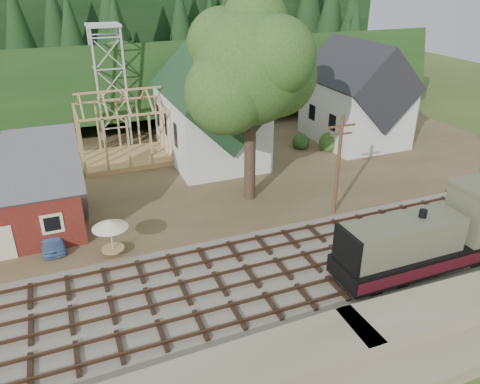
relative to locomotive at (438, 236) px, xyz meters
name	(u,v)px	position (x,y,z in m)	size (l,w,h in m)	color
ground	(282,272)	(-9.17, 3.00, -2.22)	(140.00, 140.00, 0.00)	#384C1E
embankment	(362,368)	(-9.17, -5.50, -2.22)	(64.00, 5.00, 1.60)	#7F7259
railroad_bed	(282,271)	(-9.17, 3.00, -2.14)	(64.00, 11.00, 0.16)	#726B5B
village_flat	(197,168)	(-9.17, 21.00, -2.07)	(64.00, 26.00, 0.30)	brown
hillside	(146,107)	(-9.17, 45.00, -2.22)	(70.00, 28.00, 8.00)	#1E3F19
ridge	(126,83)	(-9.17, 61.00, -2.22)	(80.00, 20.00, 12.00)	black
depot	(1,197)	(-25.17, 14.00, 1.00)	(10.80, 7.41, 9.00)	#5A1714
church	(210,110)	(-7.17, 22.68, 2.96)	(8.40, 15.17, 13.00)	silver
farmhouse	(356,99)	(8.83, 22.00, 2.65)	(8.40, 10.80, 10.60)	silver
timber_frame	(123,132)	(-15.17, 25.00, 1.05)	(8.20, 6.20, 6.99)	tan
lattice_tower	(106,49)	(-15.17, 31.00, 7.82)	(3.20, 3.20, 12.12)	silver
big_tree	(252,75)	(-7.00, 13.08, 8.00)	(10.90, 8.40, 14.70)	#38281E
telegraph_pole_near	(338,165)	(-2.17, 8.20, 2.03)	(2.20, 0.28, 8.00)	#4C331E
locomotive	(438,236)	(0.00, 0.00, 0.00)	(12.66, 3.16, 5.04)	black
car_blue	(52,239)	(-22.38, 11.01, -1.28)	(1.49, 3.70, 1.26)	#5C84C5
car_red	(376,135)	(11.31, 20.99, -1.36)	(1.83, 3.98, 1.11)	#BC310F
patio_set	(110,226)	(-18.76, 8.50, 0.26)	(2.30, 2.30, 2.56)	silver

